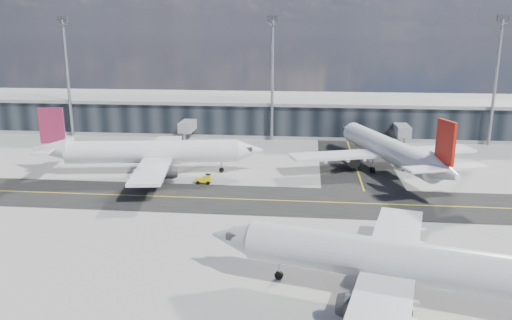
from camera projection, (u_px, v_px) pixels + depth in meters
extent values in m
plane|color=gray|center=(248.00, 208.00, 73.71)|extent=(300.00, 300.00, 0.00)
cube|color=black|center=(251.00, 200.00, 77.56)|extent=(180.00, 14.00, 0.02)
cube|color=black|center=(352.00, 155.00, 105.58)|extent=(14.00, 50.00, 0.02)
cube|color=yellow|center=(251.00, 199.00, 77.55)|extent=(180.00, 0.25, 0.01)
cube|color=yellow|center=(352.00, 155.00, 105.58)|extent=(0.25, 50.00, 0.01)
cube|color=black|center=(274.00, 119.00, 125.67)|extent=(150.00, 12.00, 8.00)
cube|color=gray|center=(274.00, 101.00, 124.57)|extent=(152.00, 13.00, 0.80)
cube|color=gray|center=(274.00, 133.00, 126.57)|extent=(150.00, 12.20, 0.80)
cube|color=gray|center=(189.00, 125.00, 120.12)|extent=(3.00, 10.00, 2.40)
cylinder|color=gray|center=(184.00, 139.00, 115.88)|extent=(0.60, 0.60, 2.40)
cube|color=gray|center=(401.00, 129.00, 115.05)|extent=(3.00, 10.00, 2.40)
cylinder|color=gray|center=(404.00, 144.00, 110.81)|extent=(0.60, 0.60, 2.40)
cylinder|color=gray|center=(68.00, 80.00, 121.50)|extent=(0.70, 0.70, 28.00)
cube|color=#2D2D30|center=(62.00, 19.00, 117.95)|extent=(2.50, 0.50, 1.40)
cylinder|color=gray|center=(272.00, 82.00, 116.43)|extent=(0.70, 0.70, 28.00)
cube|color=#2D2D30|center=(273.00, 19.00, 112.88)|extent=(2.50, 0.50, 1.40)
cylinder|color=gray|center=(495.00, 84.00, 111.36)|extent=(0.70, 0.70, 28.00)
cube|color=#2D2D30|center=(503.00, 18.00, 107.82)|extent=(2.50, 0.50, 1.40)
cylinder|color=white|center=(153.00, 152.00, 90.85)|extent=(31.33, 8.97, 4.14)
cone|color=white|center=(249.00, 150.00, 91.76)|extent=(5.76, 4.90, 4.14)
cone|color=white|center=(51.00, 149.00, 89.77)|extent=(6.79, 5.07, 4.14)
cube|color=white|center=(159.00, 157.00, 91.17)|extent=(10.65, 35.58, 0.52)
cylinder|color=#2D2D30|center=(169.00, 155.00, 97.51)|extent=(4.67, 3.04, 2.38)
cylinder|color=#2D2D30|center=(160.00, 172.00, 85.50)|extent=(4.67, 3.04, 2.38)
cube|color=silver|center=(169.00, 151.00, 97.30)|extent=(2.11, 0.73, 0.83)
cube|color=silver|center=(160.00, 167.00, 85.29)|extent=(2.11, 0.73, 0.83)
cube|color=#6D1C4A|center=(52.00, 126.00, 88.71)|extent=(4.37, 1.14, 6.42)
cube|color=white|center=(51.00, 146.00, 89.61)|extent=(4.82, 12.73, 0.36)
cube|color=#2D2D30|center=(247.00, 148.00, 91.63)|extent=(2.40, 2.58, 0.72)
cylinder|color=gray|center=(221.00, 166.00, 92.22)|extent=(0.28, 0.28, 2.07)
cylinder|color=black|center=(222.00, 170.00, 92.41)|extent=(0.98, 0.50, 0.93)
cylinder|color=black|center=(151.00, 166.00, 94.70)|extent=(1.21, 0.69, 1.14)
cylinder|color=black|center=(146.00, 175.00, 88.69)|extent=(1.21, 0.69, 1.14)
cylinder|color=white|center=(387.00, 149.00, 92.75)|extent=(14.19, 31.53, 4.25)
cone|color=white|center=(349.00, 130.00, 109.80)|extent=(5.72, 6.39, 4.25)
cone|color=white|center=(445.00, 172.00, 75.04)|extent=(6.06, 7.39, 4.25)
cube|color=white|center=(384.00, 153.00, 94.02)|extent=(35.90, 16.55, 0.53)
cylinder|color=#2D2D30|center=(350.00, 159.00, 93.97)|extent=(3.74, 5.00, 2.44)
cylinder|color=#2D2D30|center=(411.00, 156.00, 96.66)|extent=(3.74, 5.00, 2.44)
cube|color=silver|center=(350.00, 155.00, 93.75)|extent=(1.08, 2.15, 0.85)
cube|color=silver|center=(412.00, 151.00, 96.45)|extent=(1.08, 2.15, 0.85)
cube|color=#A3130B|center=(446.00, 142.00, 74.43)|extent=(1.88, 4.38, 6.58)
cube|color=white|center=(445.00, 168.00, 74.88)|extent=(13.02, 6.88, 0.37)
cube|color=#2D2D30|center=(350.00, 129.00, 109.19)|extent=(2.89, 2.76, 0.74)
cylinder|color=gray|center=(358.00, 149.00, 105.53)|extent=(0.32, 0.32, 2.12)
cylinder|color=black|center=(358.00, 152.00, 105.73)|extent=(0.66, 1.02, 0.96)
cylinder|color=black|center=(373.00, 170.00, 91.99)|extent=(0.88, 1.28, 1.17)
cylinder|color=black|center=(404.00, 168.00, 93.34)|extent=(0.88, 1.28, 1.17)
cylinder|color=silver|center=(400.00, 262.00, 47.63)|extent=(30.41, 11.21, 4.04)
cone|color=silver|center=(234.00, 237.00, 53.29)|extent=(5.88, 5.14, 4.04)
cube|color=silver|center=(389.00, 270.00, 48.21)|extent=(13.16, 34.57, 0.51)
cylinder|color=#2D2D30|center=(369.00, 310.00, 43.30)|extent=(4.68, 3.28, 2.32)
cylinder|color=#2D2D30|center=(384.00, 253.00, 54.34)|extent=(4.68, 3.28, 2.32)
cube|color=silver|center=(370.00, 301.00, 43.10)|extent=(2.06, 0.88, 0.81)
cube|color=silver|center=(385.00, 246.00, 54.14)|extent=(2.06, 0.88, 0.81)
cube|color=#2D2D30|center=(239.00, 234.00, 53.03)|extent=(2.50, 2.64, 0.71)
cylinder|color=gray|center=(279.00, 269.00, 52.33)|extent=(0.29, 0.29, 2.02)
cylinder|color=black|center=(279.00, 275.00, 52.52)|extent=(0.97, 0.56, 0.91)
cylinder|color=black|center=(407.00, 312.00, 45.40)|extent=(1.20, 0.76, 1.11)
cylinder|color=black|center=(410.00, 282.00, 50.93)|extent=(1.20, 0.76, 1.11)
cube|color=yellow|center=(204.00, 180.00, 85.57)|extent=(2.69, 1.27, 0.63)
cube|color=yellow|center=(208.00, 177.00, 85.35)|extent=(0.99, 1.17, 0.81)
cube|color=black|center=(208.00, 175.00, 85.27)|extent=(0.90, 1.12, 0.22)
cylinder|color=black|center=(210.00, 181.00, 86.13)|extent=(0.63, 0.23, 0.63)
cylinder|color=black|center=(208.00, 183.00, 85.01)|extent=(0.63, 0.23, 0.63)
cylinder|color=black|center=(199.00, 181.00, 86.31)|extent=(0.63, 0.23, 0.63)
cylinder|color=black|center=(198.00, 183.00, 85.19)|extent=(0.63, 0.23, 0.63)
imported|color=white|center=(393.00, 144.00, 112.94)|extent=(2.84, 5.31, 1.42)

